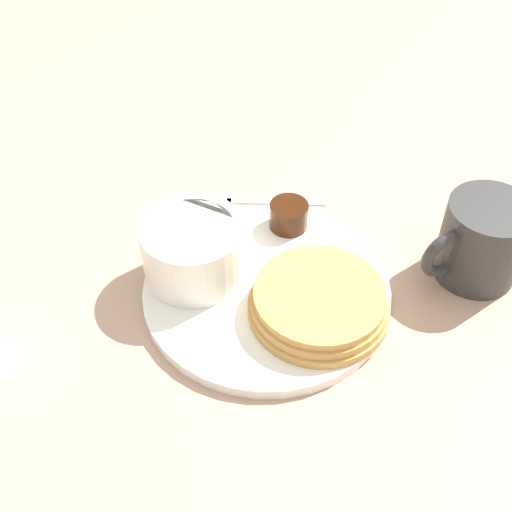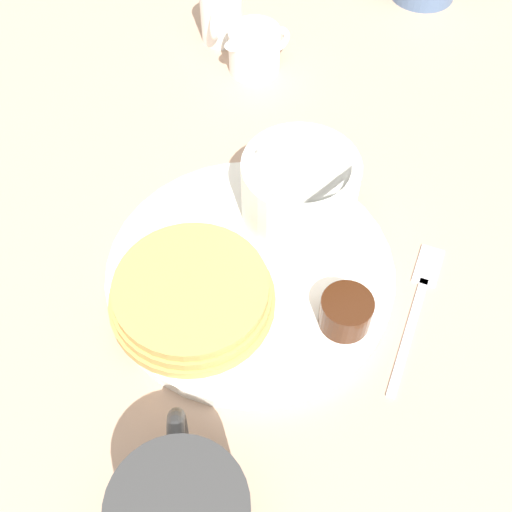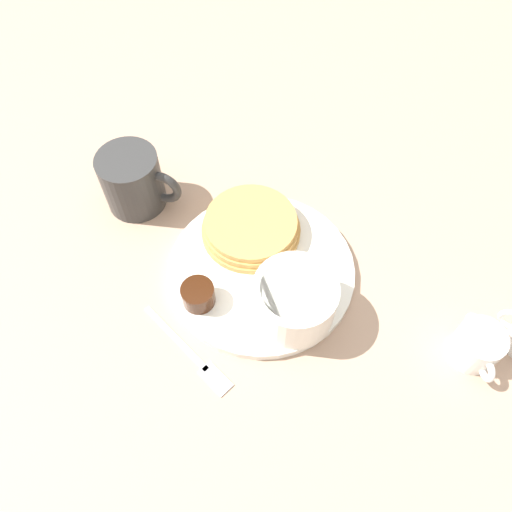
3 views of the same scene
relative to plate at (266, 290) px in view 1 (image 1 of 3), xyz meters
The scene contains 8 objects.
ground_plane 0.01m from the plate, ahead, with size 4.00×4.00×0.00m, color tan.
plate is the anchor object (origin of this frame).
pancake_stack 0.06m from the plate, 163.95° to the right, with size 0.13×0.13×0.03m.
bowl 0.08m from the plate, 34.05° to the left, with size 0.10×0.10×0.06m.
syrup_cup 0.09m from the plate, 55.95° to the right, with size 0.04×0.04×0.03m.
butter_ramekin 0.09m from the plate, 25.05° to the left, with size 0.04×0.04×0.05m.
coffee_mug 0.21m from the plate, 121.94° to the right, with size 0.08×0.11×0.08m.
fork 0.14m from the plate, 30.98° to the right, with size 0.11×0.12×0.00m.
Camera 1 is at (-0.31, 0.28, 0.47)m, focal length 45.00 mm.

